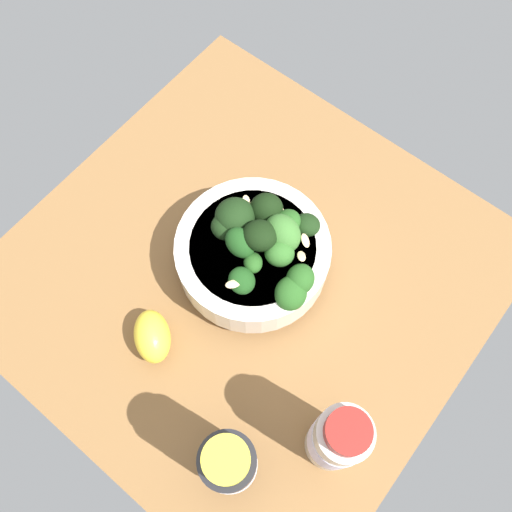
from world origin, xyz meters
TOP-DOWN VIEW (x-y plane):
  - ground_plane at (0.00, 0.00)cm, footprint 56.14×56.14cm
  - bowl_of_broccoli at (-0.59, -1.50)cm, footprint 18.65×18.50cm
  - lemon_wedge at (2.99, 13.74)cm, footprint 7.61×7.25cm
  - bottle_tall at (-20.19, 10.31)cm, footprint 5.58×5.58cm
  - bottle_short at (-13.30, 18.88)cm, footprint 5.48×5.48cm

SIDE VIEW (x-z plane):
  - ground_plane at x=0.00cm, z-range -3.89..0.00cm
  - lemon_wedge at x=2.99cm, z-range 0.00..4.79cm
  - bowl_of_broccoli at x=-0.59cm, z-range -1.04..10.41cm
  - bottle_tall at x=-20.19cm, z-range -0.54..14.53cm
  - bottle_short at x=-13.30cm, z-range -0.48..15.20cm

